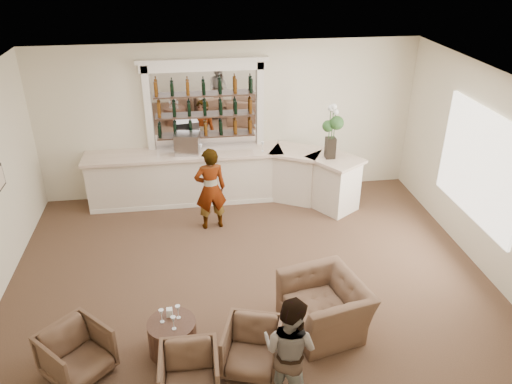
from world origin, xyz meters
TOP-DOWN VIEW (x-y plane):
  - ground at (0.00, 0.00)m, footprint 8.00×8.00m
  - room_shell at (0.16, 0.71)m, footprint 8.04×7.02m
  - bar_counter at (-0.16, 3.00)m, footprint 5.72×1.80m
  - back_bar_alcove at (-0.50, 3.41)m, footprint 2.64×0.25m
  - cocktail_table at (-1.26, -1.28)m, footprint 0.67×0.67m
  - sommelier at (-0.52, 1.97)m, footprint 0.66×0.48m
  - guest at (0.17, -2.24)m, footprint 0.93×0.90m
  - armchair_left at (-2.48, -1.52)m, footprint 1.08×1.08m
  - armchair_center at (-1.04, -2.08)m, footprint 0.73×0.75m
  - armchair_right at (-0.21, -1.74)m, footprint 0.92×0.94m
  - armchair_far at (0.93, -1.11)m, footprint 1.30×1.41m
  - espresso_machine at (-0.91, 3.06)m, footprint 0.55×0.48m
  - flower_vase at (1.93, 2.43)m, footprint 0.30×0.30m
  - wine_glass_bar_left at (-0.64, 3.00)m, footprint 0.07×0.07m
  - wine_glass_bar_right at (0.64, 2.95)m, footprint 0.07×0.07m
  - wine_glass_tbl_a at (-1.38, -1.25)m, footprint 0.07×0.07m
  - wine_glass_tbl_b at (-1.16, -1.20)m, footprint 0.07×0.07m
  - wine_glass_tbl_c at (-1.22, -1.41)m, footprint 0.07×0.07m
  - napkin_holder at (-1.28, -1.14)m, footprint 0.08×0.08m

SIDE VIEW (x-z plane):
  - ground at x=0.00m, z-range 0.00..0.00m
  - cocktail_table at x=-1.26m, z-range 0.00..0.50m
  - armchair_center at x=-1.04m, z-range 0.00..0.67m
  - armchair_right at x=-0.21m, z-range 0.00..0.68m
  - armchair_left at x=-2.48m, z-range 0.00..0.70m
  - armchair_far at x=0.93m, z-range 0.00..0.78m
  - napkin_holder at x=-1.28m, z-range 0.50..0.62m
  - bar_counter at x=-0.16m, z-range 0.00..1.14m
  - wine_glass_tbl_a at x=-1.38m, z-range 0.50..0.71m
  - wine_glass_tbl_b at x=-1.16m, z-range 0.50..0.71m
  - wine_glass_tbl_c at x=-1.22m, z-range 0.50..0.71m
  - guest at x=0.17m, z-range 0.00..1.50m
  - sommelier at x=-0.52m, z-range 0.00..1.67m
  - wine_glass_bar_left at x=-0.64m, z-range 1.14..1.35m
  - wine_glass_bar_right at x=0.64m, z-range 1.14..1.35m
  - espresso_machine at x=-0.91m, z-range 1.14..1.57m
  - flower_vase at x=1.93m, z-range 1.21..2.34m
  - back_bar_alcove at x=-0.50m, z-range 0.53..3.53m
  - room_shell at x=0.16m, z-range 0.68..4.00m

